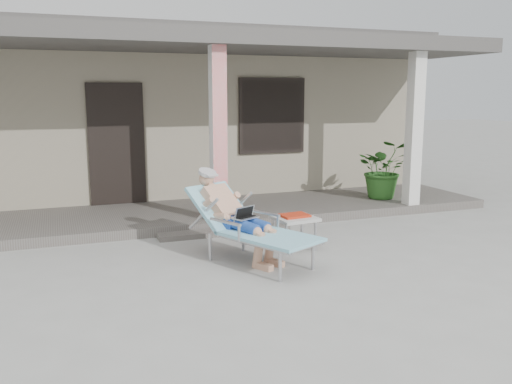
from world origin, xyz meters
name	(u,v)px	position (x,y,z in m)	size (l,w,h in m)	color
ground	(271,272)	(0.00, 0.00, 0.00)	(60.00, 60.00, 0.00)	#9E9E99
house	(163,112)	(0.00, 6.50, 1.67)	(10.40, 5.40, 3.30)	#9E947D
porch_deck	(205,213)	(0.00, 3.00, 0.07)	(10.00, 2.00, 0.15)	#605B56
porch_overhang	(203,47)	(0.00, 2.95, 2.79)	(10.00, 2.30, 2.85)	silver
porch_step	(225,232)	(0.00, 1.85, 0.04)	(2.00, 0.30, 0.07)	#605B56
lounger	(242,203)	(-0.17, 0.56, 0.73)	(1.40, 1.89, 1.19)	#B7B7BC
side_table	(294,220)	(0.65, 0.80, 0.40)	(0.58, 0.58, 0.47)	#B4B4AF
potted_palm	(384,169)	(3.37, 2.81, 0.69)	(0.98, 0.85, 1.09)	#26591E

